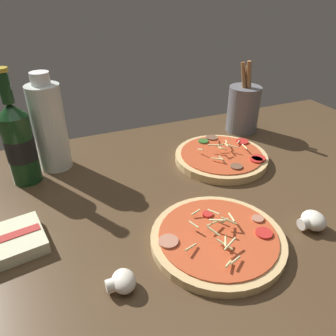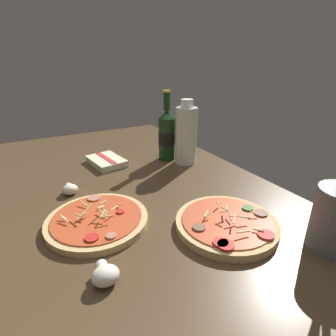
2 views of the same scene
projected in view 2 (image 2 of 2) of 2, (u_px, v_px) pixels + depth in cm
name	position (u px, v px, depth cm)	size (l,w,h in cm)	color
counter_slab	(129.00, 207.00, 73.48)	(160.00, 90.00, 2.50)	#4C3823
pizza_near	(97.00, 220.00, 63.61)	(24.48, 24.48, 4.95)	tan
pizza_far	(226.00, 224.00, 61.92)	(23.99, 23.99, 5.21)	tan
beer_bottle	(167.00, 135.00, 100.97)	(6.57, 6.57, 26.48)	#143819
oil_bottle	(186.00, 135.00, 96.67)	(7.82, 7.82, 23.91)	silver
mushroom_left	(70.00, 189.00, 77.15)	(4.70, 4.47, 3.13)	white
mushroom_right	(105.00, 275.00, 46.59)	(5.27, 5.02, 3.51)	white
dish_towel	(106.00, 161.00, 98.87)	(16.63, 12.71, 2.56)	beige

